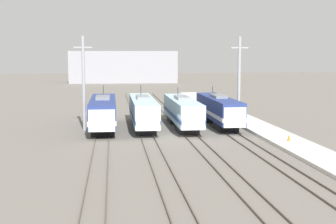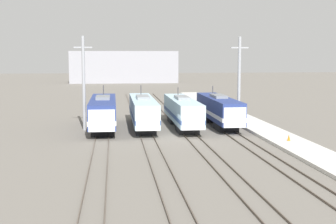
# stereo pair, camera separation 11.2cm
# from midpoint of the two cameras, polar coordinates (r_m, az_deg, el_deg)

# --- Properties ---
(ground_plane) EXTENTS (400.00, 400.00, 0.00)m
(ground_plane) POSITION_cam_midpoint_polar(r_m,az_deg,el_deg) (52.00, 0.13, -3.11)
(ground_plane) COLOR #666059
(rail_pair_far_left) EXTENTS (1.51, 120.00, 0.15)m
(rail_pair_far_left) POSITION_cam_midpoint_polar(r_m,az_deg,el_deg) (51.64, -8.08, -3.17)
(rail_pair_far_left) COLOR #4C4238
(rail_pair_far_left) RESTS_ON ground_plane
(rail_pair_center_left) EXTENTS (1.51, 120.00, 0.15)m
(rail_pair_center_left) POSITION_cam_midpoint_polar(r_m,az_deg,el_deg) (51.75, -2.59, -3.08)
(rail_pair_center_left) COLOR #4C4238
(rail_pair_center_left) RESTS_ON ground_plane
(rail_pair_center_right) EXTENTS (1.51, 120.00, 0.15)m
(rail_pair_center_right) POSITION_cam_midpoint_polar(r_m,az_deg,el_deg) (52.34, 2.82, -2.97)
(rail_pair_center_right) COLOR #4C4238
(rail_pair_center_right) RESTS_ON ground_plane
(rail_pair_far_right) EXTENTS (1.51, 120.00, 0.15)m
(rail_pair_far_right) POSITION_cam_midpoint_polar(r_m,az_deg,el_deg) (53.38, 8.07, -2.84)
(rail_pair_far_right) COLOR #4C4238
(rail_pair_far_right) RESTS_ON ground_plane
(locomotive_far_left) EXTENTS (3.10, 16.24, 5.21)m
(locomotive_far_left) POSITION_cam_midpoint_polar(r_m,az_deg,el_deg) (57.76, -7.97, -0.06)
(locomotive_far_left) COLOR black
(locomotive_far_left) RESTS_ON ground_plane
(locomotive_center_left) EXTENTS (2.84, 17.45, 5.13)m
(locomotive_center_left) POSITION_cam_midpoint_polar(r_m,az_deg,el_deg) (58.56, -3.12, 0.06)
(locomotive_center_left) COLOR #232326
(locomotive_center_left) RESTS_ON ground_plane
(locomotive_center_right) EXTENTS (2.81, 17.04, 4.82)m
(locomotive_center_right) POSITION_cam_midpoint_polar(r_m,az_deg,el_deg) (58.70, 1.73, 0.05)
(locomotive_center_right) COLOR #232326
(locomotive_center_right) RESTS_ON ground_plane
(locomotive_far_right) EXTENTS (2.82, 16.69, 4.95)m
(locomotive_far_right) POSITION_cam_midpoint_polar(r_m,az_deg,el_deg) (60.57, 6.22, 0.24)
(locomotive_far_right) COLOR black
(locomotive_far_right) RESTS_ON ground_plane
(catenary_tower_left) EXTENTS (2.20, 0.39, 11.39)m
(catenary_tower_left) POSITION_cam_midpoint_polar(r_m,az_deg,el_deg) (57.35, -10.31, 3.57)
(catenary_tower_left) COLOR gray
(catenary_tower_left) RESTS_ON ground_plane
(catenary_tower_right) EXTENTS (2.20, 0.39, 11.39)m
(catenary_tower_right) POSITION_cam_midpoint_polar(r_m,az_deg,el_deg) (59.36, 8.60, 3.71)
(catenary_tower_right) COLOR gray
(catenary_tower_right) RESTS_ON ground_plane
(platform) EXTENTS (4.00, 120.00, 0.33)m
(platform) POSITION_cam_midpoint_polar(r_m,az_deg,el_deg) (54.66, 12.56, -2.61)
(platform) COLOR beige
(platform) RESTS_ON ground_plane
(traffic_cone) EXTENTS (0.34, 0.34, 0.66)m
(traffic_cone) POSITION_cam_midpoint_polar(r_m,az_deg,el_deg) (49.66, 14.46, -3.03)
(traffic_cone) COLOR orange
(traffic_cone) RESTS_ON platform
(depot_building) EXTENTS (35.98, 9.03, 10.66)m
(depot_building) POSITION_cam_midpoint_polar(r_m,az_deg,el_deg) (159.72, -5.48, 5.48)
(depot_building) COLOR gray
(depot_building) RESTS_ON ground_plane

